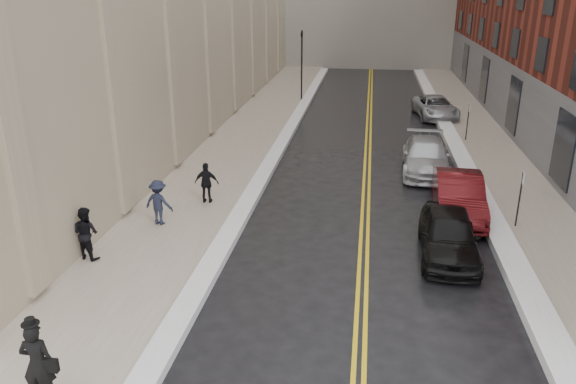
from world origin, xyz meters
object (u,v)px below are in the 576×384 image
(car_black, at_px, (449,235))
(pedestrian_main, at_px, (38,364))
(pedestrian_c, at_px, (207,183))
(car_silver_near, at_px, (426,156))
(pedestrian_b, at_px, (159,202))
(car_silver_far, at_px, (435,107))
(pedestrian_a, at_px, (86,233))
(car_maroon, at_px, (458,196))

(car_black, height_order, pedestrian_main, pedestrian_main)
(car_black, relative_size, pedestrian_c, 2.73)
(pedestrian_main, bearing_deg, car_silver_near, -124.79)
(pedestrian_main, bearing_deg, pedestrian_b, -91.21)
(car_silver_near, distance_m, pedestrian_b, 12.89)
(car_black, height_order, car_silver_far, car_black)
(car_silver_near, xyz_separation_m, pedestrian_b, (-10.10, -8.00, 0.23))
(car_silver_far, relative_size, pedestrian_c, 3.10)
(pedestrian_c, bearing_deg, pedestrian_a, 62.03)
(car_black, bearing_deg, pedestrian_a, -167.63)
(car_black, relative_size, pedestrian_main, 2.35)
(pedestrian_main, bearing_deg, pedestrian_a, -77.68)
(pedestrian_main, relative_size, pedestrian_a, 1.11)
(car_silver_far, bearing_deg, pedestrian_a, -127.44)
(pedestrian_c, bearing_deg, car_black, 157.27)
(pedestrian_a, bearing_deg, pedestrian_c, -96.95)
(car_black, height_order, pedestrian_a, pedestrian_a)
(car_black, relative_size, car_silver_far, 0.88)
(car_silver_far, distance_m, pedestrian_main, 31.00)
(pedestrian_main, relative_size, pedestrian_b, 1.14)
(car_maroon, bearing_deg, car_black, -100.14)
(car_silver_near, xyz_separation_m, car_silver_far, (1.60, 11.79, -0.05))
(car_black, bearing_deg, pedestrian_c, 162.60)
(pedestrian_c, bearing_deg, car_maroon, 179.03)
(pedestrian_main, xyz_separation_m, pedestrian_c, (0.23, 11.59, -0.14))
(car_silver_near, bearing_deg, car_maroon, -79.12)
(car_black, relative_size, car_maroon, 0.92)
(car_silver_far, bearing_deg, car_silver_near, -105.37)
(car_black, relative_size, pedestrian_b, 2.68)
(car_maroon, distance_m, car_silver_near, 5.33)
(car_black, bearing_deg, car_maroon, 79.78)
(car_silver_far, height_order, pedestrian_main, pedestrian_main)
(pedestrian_main, height_order, pedestrian_c, pedestrian_main)
(car_silver_far, distance_m, pedestrian_c, 20.42)
(car_silver_near, relative_size, pedestrian_b, 3.12)
(car_black, xyz_separation_m, car_silver_far, (1.60, 20.63, -0.06))
(car_silver_near, relative_size, pedestrian_main, 2.73)
(car_maroon, bearing_deg, pedestrian_b, -163.80)
(car_maroon, relative_size, car_silver_near, 0.94)
(pedestrian_a, bearing_deg, car_black, -151.94)
(car_silver_near, distance_m, pedestrian_a, 15.78)
(pedestrian_a, distance_m, pedestrian_b, 3.19)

